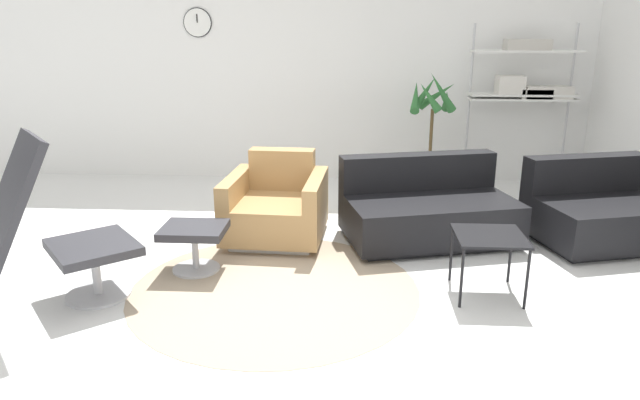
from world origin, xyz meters
The scene contains 11 objects.
ground_plane centered at (0.00, 0.00, 0.00)m, with size 12.00×12.00×0.00m, color white.
wall_back centered at (0.00, 3.09, 1.40)m, with size 12.00×0.09×2.80m.
round_rug centered at (-0.06, -0.11, 0.00)m, with size 2.06×2.06×0.01m.
lounge_chair centered at (-1.55, -0.51, 0.74)m, with size 1.12×1.07×1.26m.
ottoman centered at (-0.71, 0.19, 0.26)m, with size 0.48×0.40×0.36m.
armchair_red centered at (-0.18, 0.94, 0.27)m, with size 0.88×0.92×0.74m.
couch_low centered at (1.13, 0.98, 0.26)m, with size 1.59×1.17×0.71m.
couch_second centered at (2.62, 1.01, 0.26)m, with size 1.31×1.10×0.71m.
side_table centered at (1.42, -0.09, 0.40)m, with size 0.46×0.46×0.44m.
potted_plant centered at (1.33, 2.49, 0.68)m, with size 0.55×0.56×1.36m.
shelf_unit centered at (2.41, 2.77, 1.23)m, with size 1.18×0.28×1.84m.
Camera 1 is at (0.48, -3.79, 1.79)m, focal length 32.00 mm.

